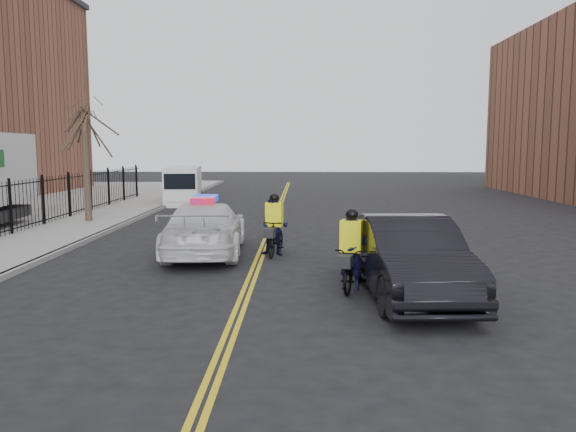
# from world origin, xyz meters

# --- Properties ---
(ground) EXTENTS (120.00, 120.00, 0.00)m
(ground) POSITION_xyz_m (0.00, 0.00, 0.00)
(ground) COLOR black
(ground) RESTS_ON ground
(center_line_left) EXTENTS (0.10, 60.00, 0.01)m
(center_line_left) POSITION_xyz_m (-0.08, 8.00, 0.01)
(center_line_left) COLOR gold
(center_line_left) RESTS_ON ground
(center_line_right) EXTENTS (0.10, 60.00, 0.01)m
(center_line_right) POSITION_xyz_m (0.08, 8.00, 0.01)
(center_line_right) COLOR gold
(center_line_right) RESTS_ON ground
(sidewalk) EXTENTS (3.00, 60.00, 0.15)m
(sidewalk) POSITION_xyz_m (-7.50, 8.00, 0.07)
(sidewalk) COLOR gray
(sidewalk) RESTS_ON ground
(curb) EXTENTS (0.20, 60.00, 0.15)m
(curb) POSITION_xyz_m (-6.00, 8.00, 0.07)
(curb) COLOR gray
(curb) RESTS_ON ground
(iron_fence) EXTENTS (0.12, 28.00, 2.00)m
(iron_fence) POSITION_xyz_m (-9.00, 8.00, 1.00)
(iron_fence) COLOR black
(iron_fence) RESTS_ON ground
(street_tree) EXTENTS (3.20, 3.20, 4.80)m
(street_tree) POSITION_xyz_m (-7.60, 10.00, 3.53)
(street_tree) COLOR #34271E
(street_tree) RESTS_ON sidewalk
(police_cruiser) EXTENTS (2.54, 5.54, 1.73)m
(police_cruiser) POSITION_xyz_m (-1.65, 3.59, 0.79)
(police_cruiser) COLOR silver
(police_cruiser) RESTS_ON ground
(dark_sedan) EXTENTS (2.07, 5.24, 1.70)m
(dark_sedan) POSITION_xyz_m (3.51, -1.03, 0.85)
(dark_sedan) COLOR black
(dark_sedan) RESTS_ON ground
(cargo_van) EXTENTS (2.42, 5.14, 2.07)m
(cargo_van) POSITION_xyz_m (-5.48, 18.63, 1.01)
(cargo_van) COLOR silver
(cargo_van) RESTS_ON ground
(cyclist_near) EXTENTS (1.16, 1.97, 1.83)m
(cyclist_near) POSITION_xyz_m (2.32, -0.41, 0.64)
(cyclist_near) COLOR black
(cyclist_near) RESTS_ON ground
(cyclist_far) EXTENTS (0.92, 1.88, 1.84)m
(cyclist_far) POSITION_xyz_m (0.41, 3.52, 0.73)
(cyclist_far) COLOR black
(cyclist_far) RESTS_ON ground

